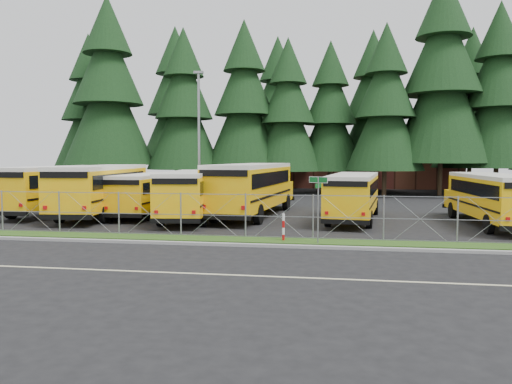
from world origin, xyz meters
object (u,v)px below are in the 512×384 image
bus_0 (63,190)px  bus_1 (104,191)px  light_standard (199,132)px  bus_east (491,200)px  bus_3 (191,195)px  striped_bollard (283,228)px  bus_4 (253,190)px  bus_2 (151,194)px  bus_6 (354,197)px  street_sign (318,195)px

bus_0 → bus_1: 3.56m
bus_0 → light_standard: 11.04m
bus_0 → bus_east: bearing=-1.3°
bus_3 → striped_bollard: size_ratio=8.87×
bus_4 → striped_bollard: 9.31m
bus_2 → light_standard: size_ratio=0.97×
bus_0 → bus_east: (25.51, -1.94, -0.16)m
bus_3 → bus_4: bus_4 is taller
bus_4 → bus_6: size_ratio=1.20×
bus_6 → bus_east: bus_east is taller
bus_3 → striped_bollard: bus_3 is taller
bus_3 → bus_6: bearing=-2.3°
bus_0 → bus_east: 25.58m
bus_0 → light_standard: size_ratio=1.14×
street_sign → bus_east: bearing=39.0°
bus_1 → bus_0: bearing=156.0°
bus_3 → light_standard: (-2.10, 9.35, 4.11)m
bus_1 → bus_east: size_ratio=1.14×
bus_3 → bus_east: size_ratio=1.03×
bus_2 → bus_east: size_ratio=0.95×
bus_3 → street_sign: (7.63, -7.26, 0.64)m
street_sign → bus_2: bearing=140.2°
bus_6 → bus_east: (7.06, -1.06, 0.03)m
bus_0 → bus_1: (3.38, -1.11, 0.04)m
bus_3 → bus_6: size_ratio=1.05×
bus_0 → bus_3: bus_0 is taller
bus_6 → street_sign: street_sign is taller
bus_0 → bus_east: bus_0 is taller
street_sign → light_standard: size_ratio=0.28×
bus_1 → bus_4: (9.05, 1.35, 0.05)m
bus_3 → bus_4: 3.91m
bus_4 → bus_6: bearing=-4.8°
bus_6 → light_standard: size_ratio=1.00×
bus_2 → bus_4: 6.42m
bus_0 → bus_6: bus_0 is taller
light_standard → bus_3: bearing=-77.3°
bus_1 → striped_bollard: bearing=-38.0°
bus_1 → bus_east: bus_1 is taller
bus_1 → street_sign: bearing=-36.6°
bus_1 → bus_2: bearing=14.5°
bus_east → light_standard: size_ratio=1.02×
bus_0 → bus_4: bus_4 is taller
bus_0 → street_sign: (16.73, -9.05, 0.52)m
bus_4 → light_standard: (-5.44, 7.32, 3.90)m
bus_2 → bus_east: bus_east is taller
bus_6 → striped_bollard: size_ratio=8.46×
bus_east → bus_2: bearing=172.4°
bus_2 → striped_bollard: size_ratio=8.22×
bus_0 → bus_2: size_ratio=1.17×
bus_east → light_standard: (-18.52, 9.50, 4.14)m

